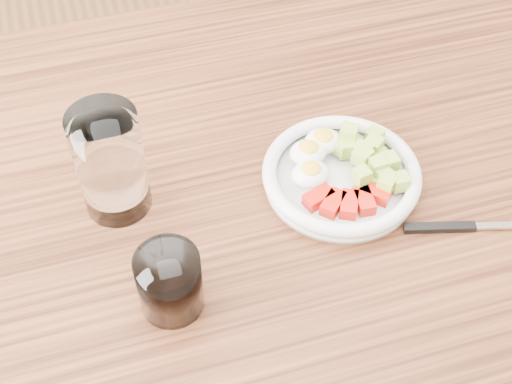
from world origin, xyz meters
TOP-DOWN VIEW (x-y plane):
  - dining_table at (0.00, 0.00)m, footprint 1.50×0.90m
  - bowl at (0.10, 0.02)m, footprint 0.20×0.20m
  - fork at (0.21, -0.09)m, footprint 0.17×0.06m
  - water_glass at (-0.17, 0.07)m, footprint 0.08×0.08m
  - coffee_glass at (-0.14, -0.09)m, footprint 0.07×0.07m

SIDE VIEW (x-z plane):
  - dining_table at x=0.00m, z-range 0.28..1.05m
  - fork at x=0.21m, z-range 0.77..0.78m
  - bowl at x=0.10m, z-range 0.76..0.81m
  - coffee_glass at x=-0.14m, z-range 0.77..0.85m
  - water_glass at x=-0.17m, z-range 0.77..0.91m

